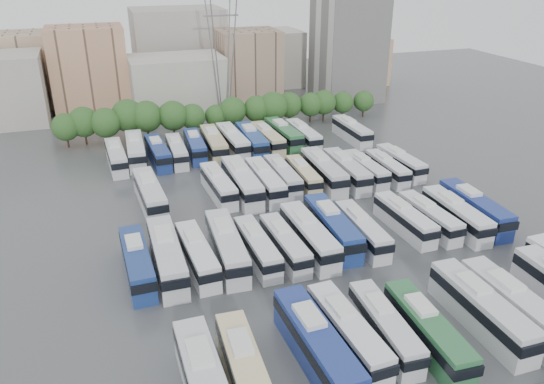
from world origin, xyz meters
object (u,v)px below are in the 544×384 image
object	(u,v)px
bus_r2_s12	(387,168)
bus_r3_s9	(283,134)
bus_r0_s4	(317,345)
bus_r3_s0	(116,157)
bus_r2_s4	(218,185)
bus_r3_s10	(303,135)
bus_r1_s1	(167,255)
bus_r1_s8	(362,230)
bus_r3_s2	(158,152)
bus_r2_s6	(265,181)
bus_r1_s6	(309,236)
bus_r3_s1	(135,150)
bus_r0_s7	(427,330)
bus_r1_s3	(227,246)
bus_r0_s6	(385,326)
apartment_tower	(348,44)
bus_r3_s13	(352,131)
bus_r3_s6	(233,141)
bus_r2_s8	(303,175)
bus_r2_s11	(365,169)
bus_r2_s13	(400,162)
bus_r3_s3	(177,151)
bus_r1_s12	(456,214)
bus_r0_s9	(481,309)
bus_r1_s11	(429,217)
bus_r3_s8	(267,138)
bus_r1_s10	(405,219)
bus_r2_s10	(346,170)
bus_r1_s5	(285,244)
bus_r0_s2	(245,371)
bus_r3_s5	(214,143)
bus_r2_s7	(282,176)
bus_r2_s1	(150,194)
bus_r2_s9	(324,171)
bus_r1_s7	(332,227)
bus_r1_s13	(474,208)
bus_r1_s4	(257,247)
bus_r0_s10	(515,307)
bus_r1_s2	(197,255)
bus_r2_s5	(242,182)
bus_r1_s0	(137,262)
bus_r3_s4	(195,146)

from	to	relation	value
bus_r2_s12	bus_r3_s9	bearing A→B (deg)	117.32
bus_r0_s4	bus_r3_s0	world-z (taller)	bus_r0_s4
bus_r2_s4	bus_r3_s10	world-z (taller)	bus_r3_s10
bus_r1_s1	bus_r1_s8	size ratio (longest dim) A/B	1.15
bus_r3_s2	bus_r2_s6	bearing A→B (deg)	-55.66
bus_r1_s6	bus_r3_s1	xyz separation A→B (m)	(-16.51, 36.84, 0.02)
bus_r0_s7	bus_r1_s3	size ratio (longest dim) A/B	0.92
bus_r0_s6	bus_r1_s6	bearing A→B (deg)	93.74
bus_r1_s6	bus_r3_s1	size ratio (longest dim) A/B	0.98
apartment_tower	bus_r3_s2	xyz separation A→B (m)	(-48.75, -29.02, -11.15)
bus_r3_s13	bus_r3_s6	bearing A→B (deg)	176.92
bus_r2_s6	bus_r3_s9	world-z (taller)	bus_r3_s9
bus_r2_s8	bus_r2_s11	xyz separation A→B (m)	(9.94, -1.02, 0.06)
bus_r2_s8	bus_r2_s13	xyz separation A→B (m)	(16.68, -0.17, 0.06)
bus_r3_s3	bus_r3_s2	bearing A→B (deg)	-179.09
apartment_tower	bus_r1_s12	world-z (taller)	apartment_tower
bus_r2_s13	bus_r3_s2	world-z (taller)	bus_r3_s2
bus_r0_s9	bus_r3_s13	world-z (taller)	bus_r0_s9
bus_r1_s11	bus_r2_s6	distance (m)	23.82
bus_r3_s8	bus_r3_s6	bearing A→B (deg)	174.56
bus_r1_s10	bus_r2_s4	xyz separation A→B (m)	(-19.86, 17.72, 0.08)
bus_r0_s7	bus_r2_s10	size ratio (longest dim) A/B	0.95
bus_r2_s4	bus_r3_s2	size ratio (longest dim) A/B	0.98
bus_r1_s5	bus_r2_s11	bearing A→B (deg)	40.33
bus_r0_s2	bus_r3_s5	xyz separation A→B (m)	(10.00, 54.70, 0.14)
bus_r1_s12	bus_r2_s7	xyz separation A→B (m)	(-16.68, 19.27, -0.08)
bus_r1_s11	bus_r2_s8	distance (m)	20.72
bus_r2_s1	bus_r2_s9	distance (m)	26.12
bus_r1_s11	bus_r0_s9	bearing A→B (deg)	-111.91
bus_r1_s1	bus_r1_s6	world-z (taller)	bus_r1_s1
bus_r1_s7	bus_r1_s12	xyz separation A→B (m)	(16.48, -1.81, -0.12)
bus_r1_s13	bus_r0_s7	bearing A→B (deg)	-134.10
bus_r1_s4	bus_r3_s2	size ratio (longest dim) A/B	0.93
bus_r0_s7	bus_r2_s10	distance (m)	37.68
bus_r0_s9	bus_r1_s8	xyz separation A→B (m)	(-3.16, 17.90, -0.23)
bus_r2_s9	bus_r0_s10	bearing A→B (deg)	-82.89
bus_r1_s11	bus_r1_s1	bearing A→B (deg)	176.82
bus_r2_s12	bus_r1_s2	bearing A→B (deg)	-153.00
bus_r1_s6	bus_r1_s13	bearing A→B (deg)	-0.84
bus_r3_s10	bus_r2_s9	bearing A→B (deg)	-102.28
bus_r2_s1	bus_r2_s5	world-z (taller)	bus_r2_s5
bus_r0_s2	bus_r1_s8	bearing A→B (deg)	45.13
bus_r1_s7	bus_r1_s12	world-z (taller)	bus_r1_s7
bus_r1_s5	bus_r2_s13	world-z (taller)	bus_r2_s13
bus_r3_s1	bus_r3_s10	bearing A→B (deg)	-0.24
bus_r0_s7	bus_r1_s0	size ratio (longest dim) A/B	1.00
bus_r1_s12	bus_r1_s13	size ratio (longest dim) A/B	0.95
bus_r0_s4	bus_r0_s10	xyz separation A→B (m)	(19.77, -1.04, -0.03)
bus_r0_s7	bus_r1_s3	world-z (taller)	bus_r1_s3
bus_r1_s4	bus_r3_s4	world-z (taller)	bus_r3_s4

